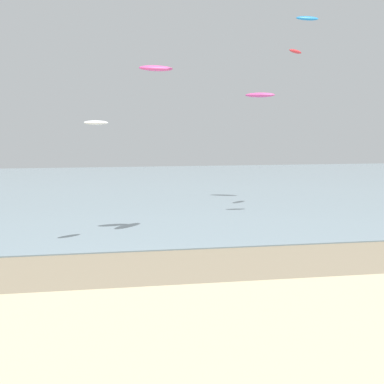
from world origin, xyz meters
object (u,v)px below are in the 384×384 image
object	(u,v)px
kite_aloft_4	(96,123)
kite_aloft_7	(307,18)
kite_aloft_8	(156,68)
kite_aloft_9	(295,51)
kite_aloft_2	(260,95)

from	to	relation	value
kite_aloft_4	kite_aloft_7	bearing A→B (deg)	-12.45
kite_aloft_8	kite_aloft_9	world-z (taller)	kite_aloft_9
kite_aloft_7	kite_aloft_9	size ratio (longest dim) A/B	0.96
kite_aloft_2	kite_aloft_4	distance (m)	26.88
kite_aloft_8	kite_aloft_7	bearing A→B (deg)	9.45
kite_aloft_2	kite_aloft_4	bearing A→B (deg)	-114.79
kite_aloft_7	kite_aloft_9	xyz separation A→B (m)	(0.95, 5.17, -2.17)
kite_aloft_8	kite_aloft_4	bearing A→B (deg)	-159.95
kite_aloft_2	kite_aloft_8	bearing A→B (deg)	-110.50
kite_aloft_2	kite_aloft_7	distance (m)	13.47
kite_aloft_2	kite_aloft_7	world-z (taller)	kite_aloft_7
kite_aloft_2	kite_aloft_9	size ratio (longest dim) A/B	1.52
kite_aloft_7	kite_aloft_8	world-z (taller)	kite_aloft_7
kite_aloft_2	kite_aloft_9	xyz separation A→B (m)	(1.70, -6.72, 4.11)
kite_aloft_2	kite_aloft_8	distance (m)	21.60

